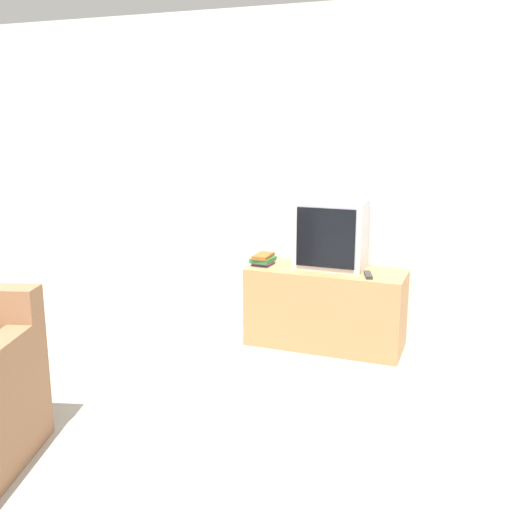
{
  "coord_description": "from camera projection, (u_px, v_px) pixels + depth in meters",
  "views": [
    {
      "loc": [
        1.8,
        -1.6,
        1.74
      ],
      "look_at": [
        0.31,
        2.24,
        0.8
      ],
      "focal_mm": 42.0,
      "sensor_mm": 36.0,
      "label": 1
    }
  ],
  "objects": [
    {
      "name": "television",
      "position": [
        331.0,
        234.0,
        4.6
      ],
      "size": [
        0.53,
        0.33,
        0.53
      ],
      "color": "silver",
      "rests_on": "tv_stand"
    },
    {
      "name": "book_stack",
      "position": [
        263.0,
        259.0,
        4.74
      ],
      "size": [
        0.17,
        0.22,
        0.09
      ],
      "color": "#7A3884",
      "rests_on": "tv_stand"
    },
    {
      "name": "remote_on_stand",
      "position": [
        368.0,
        275.0,
        4.39
      ],
      "size": [
        0.1,
        0.19,
        0.02
      ],
      "rotation": [
        0.0,
        0.0,
        0.3
      ],
      "color": "#2D2D2D",
      "rests_on": "tv_stand"
    },
    {
      "name": "wall_back",
      "position": [
        256.0,
        174.0,
        4.95
      ],
      "size": [
        9.0,
        0.06,
        2.6
      ],
      "color": "white",
      "rests_on": "ground_plane"
    },
    {
      "name": "tv_stand",
      "position": [
        325.0,
        308.0,
        4.67
      ],
      "size": [
        1.2,
        0.46,
        0.62
      ],
      "color": "tan",
      "rests_on": "ground_plane"
    }
  ]
}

